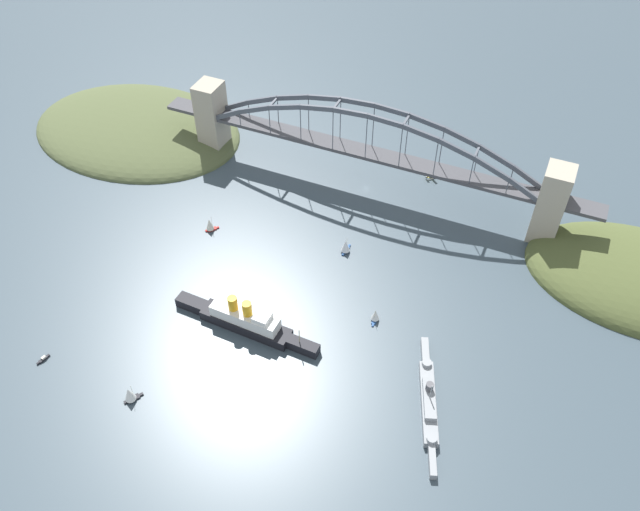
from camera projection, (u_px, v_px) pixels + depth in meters
The scene contains 11 objects.
ground_plane at pixel (366, 188), 447.14m from camera, with size 1400.00×1400.00×0.00m, color #3D4C56.
harbor_arch_bridge at pixel (368, 154), 426.73m from camera, with size 303.08×19.28×63.98m.
headland_east_shore at pixel (141, 130), 495.97m from camera, with size 165.84×122.26×26.20m.
ocean_liner at pixel (245, 321), 356.78m from camera, with size 89.01×13.37×22.00m.
naval_cruiser at pixel (429, 401), 324.75m from camera, with size 30.51×75.74×17.24m.
seaplane_taxiing_near_bridge at pixel (431, 176), 453.55m from camera, with size 9.37×8.93×4.94m.
small_boat_0 at pixel (43, 359), 345.31m from camera, with size 3.02×7.85×2.29m.
small_boat_1 at pixel (130, 394), 324.94m from camera, with size 8.03×9.64×11.23m.
small_boat_2 at pixel (346, 246), 399.77m from camera, with size 6.22×10.47×10.85m.
small_boat_3 at pixel (375, 315), 361.96m from camera, with size 5.06×8.52×9.61m.
small_boat_4 at pixel (210, 224), 413.70m from camera, with size 7.81×8.17×10.83m.
Camera 1 is at (-109.15, 331.08, 285.67)m, focal length 36.28 mm.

